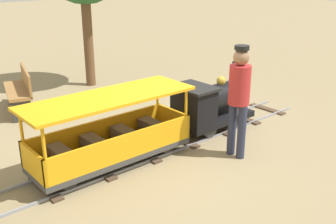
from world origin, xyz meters
TOP-DOWN VIEW (x-y plane):
  - ground_plane at (0.00, 0.00)m, footprint 60.00×60.00m
  - track at (0.00, -0.11)m, footprint 0.75×6.05m
  - locomotive at (0.00, 0.92)m, footprint 0.71×1.45m
  - passenger_car at (0.00, -1.01)m, footprint 0.81×2.35m
  - conductor_person at (0.91, 0.52)m, footprint 0.30×0.30m
  - park_bench at (-3.01, -1.11)m, footprint 1.36×0.73m

SIDE VIEW (x-z plane):
  - ground_plane at x=0.00m, z-range 0.00..0.00m
  - track at x=0.00m, z-range 0.00..0.04m
  - park_bench at x=-3.01m, z-range 0.01..0.83m
  - passenger_car at x=0.00m, z-range -0.06..0.91m
  - locomotive at x=0.00m, z-range -0.05..1.02m
  - conductor_person at x=0.91m, z-range 0.15..1.77m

